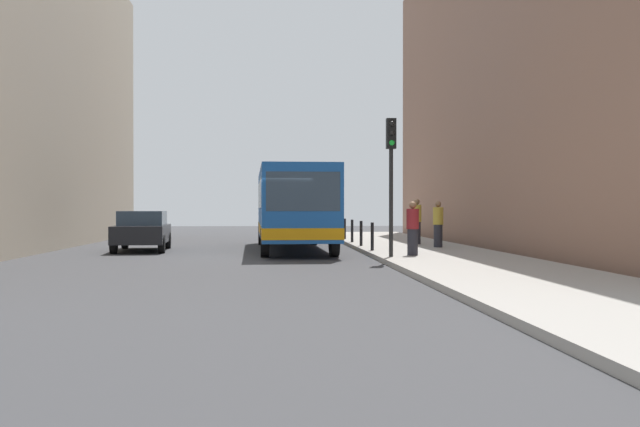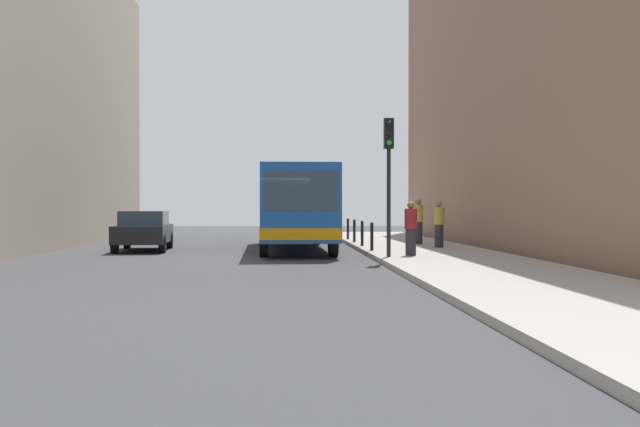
# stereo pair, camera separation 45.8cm
# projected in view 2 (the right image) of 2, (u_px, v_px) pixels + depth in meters

# --- Properties ---
(ground_plane) EXTENTS (80.00, 80.00, 0.00)m
(ground_plane) POSITION_uv_depth(u_px,v_px,m) (270.00, 258.00, 22.98)
(ground_plane) COLOR #38383A
(sidewalk) EXTENTS (4.40, 40.00, 0.15)m
(sidewalk) POSITION_uv_depth(u_px,v_px,m) (437.00, 255.00, 23.27)
(sidewalk) COLOR #9E9991
(sidewalk) RESTS_ON ground
(building_right) EXTENTS (7.00, 32.00, 14.03)m
(building_right) POSITION_uv_depth(u_px,v_px,m) (573.00, 66.00, 27.53)
(building_right) COLOR #936B56
(building_right) RESTS_ON ground
(bus) EXTENTS (2.78, 11.08, 3.00)m
(bus) POSITION_uv_depth(u_px,v_px,m) (294.00, 205.00, 27.43)
(bus) COLOR #19519E
(bus) RESTS_ON ground
(car_beside_bus) EXTENTS (2.10, 4.51, 1.48)m
(car_beside_bus) POSITION_uv_depth(u_px,v_px,m) (144.00, 230.00, 26.86)
(car_beside_bus) COLOR black
(car_beside_bus) RESTS_ON ground
(car_behind_bus) EXTENTS (2.04, 4.49, 1.48)m
(car_behind_bus) POSITION_uv_depth(u_px,v_px,m) (301.00, 223.00, 38.77)
(car_behind_bus) COLOR silver
(car_behind_bus) RESTS_ON ground
(traffic_light) EXTENTS (0.28, 0.33, 4.10)m
(traffic_light) POSITION_uv_depth(u_px,v_px,m) (389.00, 160.00, 21.29)
(traffic_light) COLOR black
(traffic_light) RESTS_ON sidewalk
(bollard_near) EXTENTS (0.11, 0.11, 0.95)m
(bollard_near) POSITION_uv_depth(u_px,v_px,m) (372.00, 236.00, 24.50)
(bollard_near) COLOR black
(bollard_near) RESTS_ON sidewalk
(bollard_mid) EXTENTS (0.11, 0.11, 0.95)m
(bollard_mid) POSITION_uv_depth(u_px,v_px,m) (362.00, 233.00, 27.47)
(bollard_mid) COLOR black
(bollard_mid) RESTS_ON sidewalk
(bollard_far) EXTENTS (0.11, 0.11, 0.95)m
(bollard_far) POSITION_uv_depth(u_px,v_px,m) (354.00, 231.00, 30.43)
(bollard_far) COLOR black
(bollard_far) RESTS_ON sidewalk
(bollard_farthest) EXTENTS (0.11, 0.11, 0.95)m
(bollard_farthest) POSITION_uv_depth(u_px,v_px,m) (348.00, 229.00, 33.40)
(bollard_farthest) COLOR black
(bollard_farthest) RESTS_ON sidewalk
(pedestrian_near_signal) EXTENTS (0.38, 0.38, 1.65)m
(pedestrian_near_signal) POSITION_uv_depth(u_px,v_px,m) (411.00, 229.00, 21.90)
(pedestrian_near_signal) COLOR #26262D
(pedestrian_near_signal) RESTS_ON sidewalk
(pedestrian_mid_sidewalk) EXTENTS (0.38, 0.38, 1.70)m
(pedestrian_mid_sidewalk) POSITION_uv_depth(u_px,v_px,m) (439.00, 224.00, 26.41)
(pedestrian_mid_sidewalk) COLOR #26262D
(pedestrian_mid_sidewalk) RESTS_ON sidewalk
(pedestrian_far_sidewalk) EXTENTS (0.38, 0.38, 1.81)m
(pedestrian_far_sidewalk) POSITION_uv_depth(u_px,v_px,m) (418.00, 221.00, 28.71)
(pedestrian_far_sidewalk) COLOR #26262D
(pedestrian_far_sidewalk) RESTS_ON sidewalk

